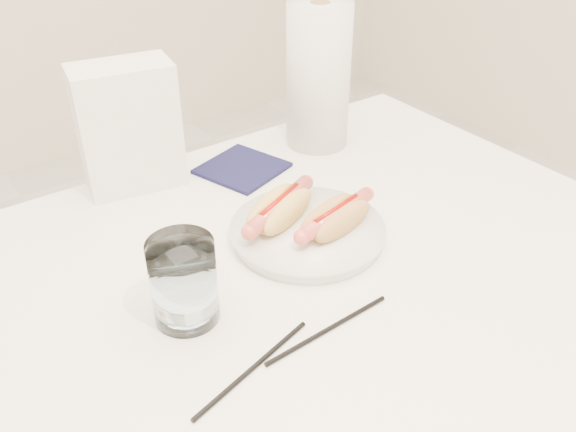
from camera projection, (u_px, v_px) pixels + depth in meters
table at (260, 318)px, 0.85m from camera, size 1.20×0.80×0.75m
plate at (307, 233)px, 0.90m from camera, size 0.27×0.27×0.02m
hotdog_left at (279, 209)px, 0.90m from camera, size 0.16×0.11×0.04m
hotdog_right at (336, 218)px, 0.88m from camera, size 0.15×0.08×0.04m
water_glass at (184, 281)px, 0.74m from camera, size 0.08×0.08×0.11m
chopstick_near at (253, 368)px, 0.69m from camera, size 0.18×0.05×0.01m
chopstick_far at (328, 329)px, 0.74m from camera, size 0.19×0.01×0.01m
napkin_box at (128, 127)px, 0.99m from camera, size 0.17×0.11×0.21m
navy_napkin at (242, 168)px, 1.08m from camera, size 0.16×0.16×0.01m
paper_towel_roll at (318, 77)px, 1.10m from camera, size 0.14×0.14×0.26m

